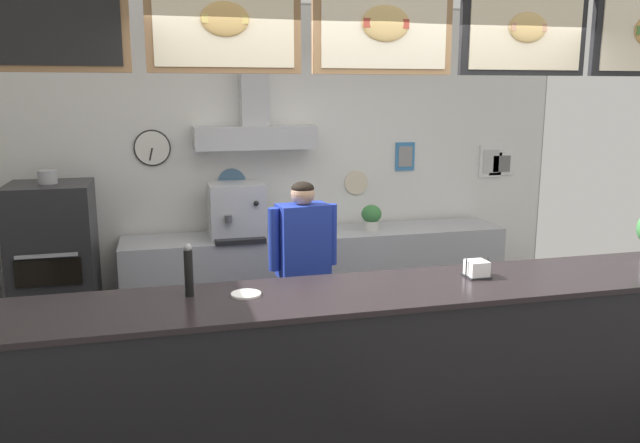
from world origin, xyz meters
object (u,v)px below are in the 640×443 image
object	(u,v)px
pepper_grinder	(189,270)
napkin_holder	(477,269)
pizza_oven	(56,275)
potted_basil	(371,216)
espresso_machine	(236,211)
shop_worker	(303,277)
potted_oregano	(278,219)
condiment_plate	(246,294)

from	to	relation	value
pepper_grinder	napkin_holder	xyz separation A→B (m)	(1.65, -0.06, -0.10)
pizza_oven	potted_basil	bearing A→B (deg)	4.81
potted_basil	napkin_holder	distance (m)	2.13
pizza_oven	espresso_machine	world-z (taller)	pizza_oven
shop_worker	potted_oregano	distance (m)	1.05
condiment_plate	napkin_holder	world-z (taller)	napkin_holder
pepper_grinder	condiment_plate	xyz separation A→B (m)	(0.29, -0.06, -0.13)
shop_worker	pepper_grinder	xyz separation A→B (m)	(-0.86, -1.06, 0.40)
shop_worker	espresso_machine	bearing A→B (deg)	-77.91
potted_oregano	pepper_grinder	bearing A→B (deg)	-112.75
pepper_grinder	condiment_plate	world-z (taller)	pepper_grinder
shop_worker	condiment_plate	world-z (taller)	shop_worker
potted_oregano	potted_basil	size ratio (longest dim) A/B	1.01
shop_worker	potted_oregano	size ratio (longest dim) A/B	6.52
shop_worker	condiment_plate	distance (m)	1.29
potted_basil	pepper_grinder	xyz separation A→B (m)	(-1.73, -2.07, 0.19)
espresso_machine	pepper_grinder	distance (m)	2.13
pepper_grinder	napkin_holder	bearing A→B (deg)	-1.92
potted_basil	pizza_oven	bearing A→B (deg)	-175.19
potted_oregano	pepper_grinder	size ratio (longest dim) A/B	0.81
pepper_grinder	pizza_oven	bearing A→B (deg)	117.04
espresso_machine	pepper_grinder	world-z (taller)	espresso_machine
potted_basil	napkin_holder	size ratio (longest dim) A/B	1.59
shop_worker	pepper_grinder	distance (m)	1.42
espresso_machine	condiment_plate	bearing A→B (deg)	-95.76
pizza_oven	espresso_machine	distance (m)	1.52
pizza_oven	espresso_machine	size ratio (longest dim) A/B	3.10
pizza_oven	pepper_grinder	bearing A→B (deg)	-62.96
shop_worker	condiment_plate	xyz separation A→B (m)	(-0.57, -1.13, 0.27)
napkin_holder	potted_oregano	bearing A→B (deg)	109.87
espresso_machine	condiment_plate	world-z (taller)	espresso_machine
pepper_grinder	condiment_plate	distance (m)	0.33
condiment_plate	napkin_holder	distance (m)	1.36
potted_oregano	pepper_grinder	distance (m)	2.26
pizza_oven	potted_oregano	xyz separation A→B (m)	(1.81, 0.24, 0.31)
shop_worker	espresso_machine	size ratio (longest dim) A/B	3.02
espresso_machine	condiment_plate	xyz separation A→B (m)	(-0.22, -2.13, -0.05)
potted_basil	pepper_grinder	distance (m)	2.70
pizza_oven	potted_oregano	size ratio (longest dim) A/B	6.70
potted_oregano	potted_basil	xyz separation A→B (m)	(0.86, -0.01, -0.01)
pizza_oven	pepper_grinder	distance (m)	2.13
potted_oregano	pizza_oven	bearing A→B (deg)	-172.49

